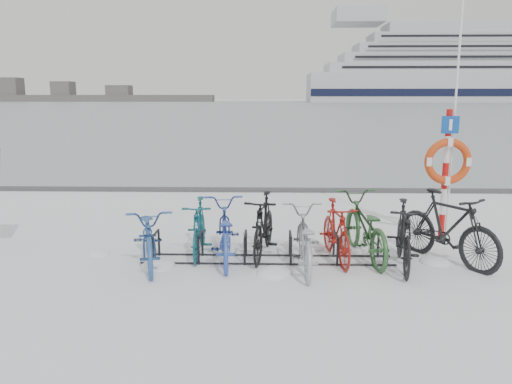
{
  "coord_description": "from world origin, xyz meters",
  "views": [
    {
      "loc": [
        0.02,
        -7.66,
        2.59
      ],
      "look_at": [
        -0.21,
        0.6,
        1.01
      ],
      "focal_mm": 35.0,
      "sensor_mm": 36.0,
      "label": 1
    }
  ],
  "objects": [
    {
      "name": "lifebuoy_station",
      "position": [
        3.19,
        1.25,
        1.45
      ],
      "size": [
        0.83,
        0.23,
        4.31
      ],
      "color": "#AC100D",
      "rests_on": "ground"
    },
    {
      "name": "shoreline",
      "position": [
        -122.02,
        260.0,
        2.79
      ],
      "size": [
        180.0,
        12.0,
        9.5
      ],
      "color": "#484848",
      "rests_on": "ground"
    },
    {
      "name": "bike_rack",
      "position": [
        0.0,
        0.0,
        0.18
      ],
      "size": [
        4.0,
        0.48,
        0.46
      ],
      "color": "black",
      "rests_on": "ground"
    },
    {
      "name": "bike_7",
      "position": [
        2.09,
        -0.2,
        0.52
      ],
      "size": [
        0.76,
        1.8,
        1.05
      ],
      "primitive_type": "imported",
      "rotation": [
        0.0,
        0.0,
        -0.16
      ],
      "color": "black",
      "rests_on": "ground"
    },
    {
      "name": "bike_4",
      "position": [
        0.55,
        -0.32,
        0.48
      ],
      "size": [
        0.66,
        1.84,
        0.96
      ],
      "primitive_type": "imported",
      "rotation": [
        0.0,
        0.0,
        3.16
      ],
      "color": "#9B9DA2",
      "rests_on": "ground"
    },
    {
      "name": "bike_0",
      "position": [
        -1.85,
        -0.2,
        0.5
      ],
      "size": [
        1.14,
        2.0,
        0.99
      ],
      "primitive_type": "imported",
      "rotation": [
        0.0,
        0.0,
        0.27
      ],
      "color": "#2A5190",
      "rests_on": "ground"
    },
    {
      "name": "bike_3",
      "position": [
        -0.07,
        0.32,
        0.53
      ],
      "size": [
        0.76,
        1.82,
        1.06
      ],
      "primitive_type": "imported",
      "rotation": [
        0.0,
        0.0,
        -0.15
      ],
      "color": "black",
      "rests_on": "ground"
    },
    {
      "name": "cruise_ferry",
      "position": [
        94.0,
        232.85,
        13.76
      ],
      "size": [
        153.77,
        28.97,
        50.53
      ],
      "color": "silver",
      "rests_on": "ground"
    },
    {
      "name": "bike_6",
      "position": [
        1.57,
        0.26,
        0.53
      ],
      "size": [
        0.97,
        2.11,
        1.07
      ],
      "primitive_type": "imported",
      "rotation": [
        0.0,
        0.0,
        3.28
      ],
      "color": "#2B562C",
      "rests_on": "ground"
    },
    {
      "name": "bike_2",
      "position": [
        -0.7,
        0.04,
        0.5
      ],
      "size": [
        0.86,
        1.95,
        0.99
      ],
      "primitive_type": "imported",
      "rotation": [
        0.0,
        0.0,
        3.25
      ],
      "color": "#2D4AA5",
      "rests_on": "ground"
    },
    {
      "name": "bike_1",
      "position": [
        -1.14,
        0.32,
        0.48
      ],
      "size": [
        0.51,
        1.62,
        0.96
      ],
      "primitive_type": "imported",
      "rotation": [
        0.0,
        0.0,
        0.03
      ],
      "color": "#104D59",
      "rests_on": "ground"
    },
    {
      "name": "quay_edge",
      "position": [
        0.0,
        5.9,
        0.05
      ],
      "size": [
        400.0,
        0.25,
        0.1
      ],
      "primitive_type": "cube",
      "color": "#3F3F42",
      "rests_on": "ground"
    },
    {
      "name": "snow_drifts",
      "position": [
        -0.26,
        -0.11,
        0.0
      ],
      "size": [
        5.9,
        1.7,
        0.19
      ],
      "color": "white",
      "rests_on": "ground"
    },
    {
      "name": "ice_sheet",
      "position": [
        0.0,
        155.0,
        0.01
      ],
      "size": [
        400.0,
        298.0,
        0.02
      ],
      "primitive_type": "cube",
      "color": "#919EA4",
      "rests_on": "ground"
    },
    {
      "name": "bike_5",
      "position": [
        1.09,
        0.1,
        0.5
      ],
      "size": [
        0.66,
        1.7,
        0.99
      ],
      "primitive_type": "imported",
      "rotation": [
        0.0,
        0.0,
        0.12
      ],
      "color": "maroon",
      "rests_on": "ground"
    },
    {
      "name": "ground",
      "position": [
        0.0,
        0.0,
        0.0
      ],
      "size": [
        900.0,
        900.0,
        0.0
      ],
      "primitive_type": "plane",
      "color": "white",
      "rests_on": "ground"
    },
    {
      "name": "bike_8",
      "position": [
        2.83,
        0.04,
        0.59
      ],
      "size": [
        1.5,
        1.95,
        1.17
      ],
      "primitive_type": "imported",
      "rotation": [
        0.0,
        0.0,
        0.56
      ],
      "color": "black",
      "rests_on": "ground"
    }
  ]
}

